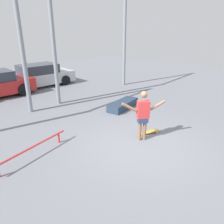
{
  "coord_description": "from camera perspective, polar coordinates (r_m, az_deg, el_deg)",
  "views": [
    {
      "loc": [
        -5.52,
        -3.63,
        3.72
      ],
      "look_at": [
        0.14,
        1.36,
        0.8
      ],
      "focal_mm": 35.0,
      "sensor_mm": 36.0,
      "label": 1
    }
  ],
  "objects": [
    {
      "name": "skateboard",
      "position": [
        8.36,
        9.74,
        -5.14
      ],
      "size": [
        0.81,
        0.51,
        0.08
      ],
      "rotation": [
        0.0,
        0.0,
        -0.41
      ],
      "color": "gold",
      "rests_on": "ground_plane"
    },
    {
      "name": "grind_box",
      "position": [
        10.77,
        2.85,
        1.91
      ],
      "size": [
        1.97,
        0.91,
        0.36
      ],
      "primitive_type": "cube",
      "rotation": [
        0.0,
        0.0,
        0.13
      ],
      "color": "#28384C",
      "rests_on": "ground_plane"
    },
    {
      "name": "grind_rail",
      "position": [
        7.11,
        -20.19,
        -8.99
      ],
      "size": [
        2.68,
        0.5,
        0.38
      ],
      "rotation": [
        0.0,
        0.0,
        0.17
      ],
      "color": "red",
      "rests_on": "ground_plane"
    },
    {
      "name": "ground_plane",
      "position": [
        7.58,
        7.09,
        -8.44
      ],
      "size": [
        36.0,
        36.0,
        0.0
      ],
      "primitive_type": "plane",
      "color": "slate"
    },
    {
      "name": "canopy_support_right",
      "position": [
        12.97,
        -4.71,
        21.73
      ],
      "size": [
        5.65,
        0.2,
        6.41
      ],
      "color": "gray",
      "rests_on": "ground_plane"
    },
    {
      "name": "parked_car_silver",
      "position": [
        15.73,
        -18.22,
        9.03
      ],
      "size": [
        4.49,
        2.28,
        1.47
      ],
      "rotation": [
        0.0,
        0.0,
        -0.09
      ],
      "color": "#B7BABF",
      "rests_on": "ground_plane"
    },
    {
      "name": "skateboarder",
      "position": [
        7.49,
        8.11,
        -0.39
      ],
      "size": [
        1.26,
        1.01,
        1.78
      ],
      "rotation": [
        0.0,
        0.0,
        -0.66
      ],
      "color": "#8C664C",
      "rests_on": "ground_plane"
    }
  ]
}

